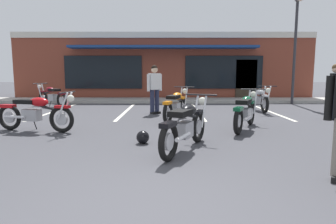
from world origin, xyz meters
name	(u,v)px	position (x,y,z in m)	size (l,w,h in m)	color
ground_plane	(158,136)	(0.00, 3.81, 0.00)	(80.00, 80.00, 0.00)	#3D3D42
sidewalk_kerb	(164,100)	(0.00, 11.81, 0.07)	(22.00, 1.80, 0.14)	#A8A59E
brick_storefront_building	(165,67)	(0.00, 15.30, 1.76)	(15.72, 5.96, 3.51)	brown
painted_stall_lines	(162,111)	(0.00, 8.21, 0.00)	(8.06, 4.80, 0.01)	silver
motorcycle_foreground_classic	(186,125)	(0.55, 2.65, 0.46)	(1.16, 1.97, 0.98)	black
motorcycle_red_sportbike	(36,112)	(-2.97, 4.40, 0.46)	(2.08, 0.81, 0.98)	black
motorcycle_black_cruiser	(177,105)	(0.47, 6.05, 0.46)	(1.00, 2.03, 0.98)	black
motorcycle_silver_naked	(52,96)	(-4.62, 9.55, 0.46)	(1.76, 1.52, 0.98)	black
motorcycle_blue_standard	(259,99)	(3.61, 8.30, 0.46)	(0.66, 2.11, 0.98)	black
motorcycle_green_cafe_racer	(246,111)	(2.17, 4.66, 0.46)	(1.22, 1.94, 0.98)	black
person_in_shorts_foreground	(155,86)	(-0.23, 7.51, 0.95)	(0.54, 0.44, 1.68)	black
person_near_building	(336,88)	(5.25, 6.23, 0.95)	(0.35, 0.61, 1.68)	black
helmet_on_pavement	(143,137)	(-0.27, 3.16, 0.13)	(0.26, 0.26, 0.26)	black
parking_lot_lamp_post	(298,35)	(5.90, 10.59, 3.07)	(0.24, 0.76, 4.70)	#2D2D33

